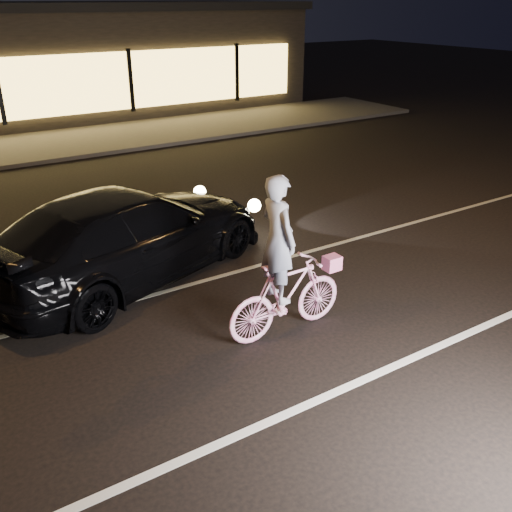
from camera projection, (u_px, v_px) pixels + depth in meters
ground at (234, 348)px, 7.77m from camera, size 90.00×90.00×0.00m
lane_stripe_near at (299, 408)px, 6.63m from camera, size 60.00×0.12×0.01m
lane_stripe_far at (171, 290)px, 9.30m from camera, size 60.00×0.10×0.01m
sidewalk at (20, 149)px, 17.69m from camera, size 30.00×4.00×0.12m
cyclist at (284, 280)px, 7.80m from camera, size 1.86×0.64×2.34m
sedan at (129, 234)px, 9.48m from camera, size 5.70×3.85×1.53m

